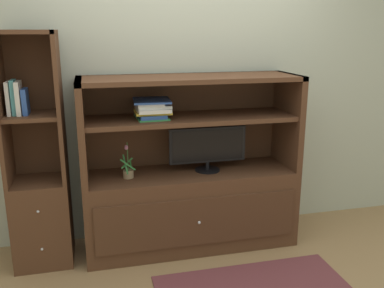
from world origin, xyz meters
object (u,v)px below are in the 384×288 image
(magazine_stack, at_px, (152,109))
(upright_book_row, at_px, (17,99))
(bookshelf_tall, at_px, (40,190))
(potted_plant, at_px, (128,171))
(media_console, at_px, (190,192))
(tv_monitor, at_px, (208,147))

(magazine_stack, xyz_separation_m, upright_book_row, (-0.97, 0.01, 0.11))
(bookshelf_tall, xyz_separation_m, upright_book_row, (-0.09, -0.01, 0.71))
(potted_plant, bearing_deg, magazine_stack, 6.93)
(media_console, xyz_separation_m, bookshelf_tall, (-1.19, 0.00, 0.13))
(potted_plant, xyz_separation_m, bookshelf_tall, (-0.68, 0.04, -0.11))
(tv_monitor, xyz_separation_m, bookshelf_tall, (-1.34, 0.02, -0.25))
(bookshelf_tall, height_order, upright_book_row, bookshelf_tall)
(potted_plant, relative_size, bookshelf_tall, 0.16)
(magazine_stack, bearing_deg, media_console, 1.96)
(tv_monitor, xyz_separation_m, upright_book_row, (-1.43, 0.01, 0.46))
(magazine_stack, height_order, upright_book_row, upright_book_row)
(tv_monitor, distance_m, upright_book_row, 1.50)
(tv_monitor, relative_size, bookshelf_tall, 0.36)
(tv_monitor, xyz_separation_m, magazine_stack, (-0.45, 0.00, 0.34))
(tv_monitor, distance_m, magazine_stack, 0.57)
(upright_book_row, bearing_deg, media_console, 0.21)
(magazine_stack, height_order, bookshelf_tall, bookshelf_tall)
(tv_monitor, height_order, potted_plant, tv_monitor)
(upright_book_row, bearing_deg, bookshelf_tall, 5.79)
(tv_monitor, height_order, upright_book_row, upright_book_row)
(potted_plant, bearing_deg, upright_book_row, 177.70)
(potted_plant, height_order, bookshelf_tall, bookshelf_tall)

